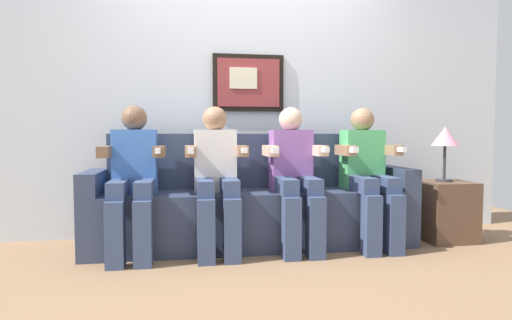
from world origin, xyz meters
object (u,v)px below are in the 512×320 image
at_px(person_right_center, 294,172).
at_px(side_table_right, 445,211).
at_px(table_lamp, 445,139).
at_px(couch, 252,207).
at_px(person_leftmost, 133,174).
at_px(person_left_center, 216,173).
at_px(person_rightmost, 368,171).

xyz_separation_m(person_right_center, side_table_right, (1.33, 0.06, -0.36)).
bearing_deg(table_lamp, person_right_center, -177.20).
bearing_deg(couch, person_leftmost, -169.46).
distance_m(person_left_center, person_rightmost, 1.21).
relative_size(couch, person_rightmost, 2.31).
relative_size(side_table_right, table_lamp, 1.09).
bearing_deg(couch, person_right_center, -29.24).
relative_size(person_right_center, person_rightmost, 1.00).
bearing_deg(person_right_center, table_lamp, 2.80).
bearing_deg(person_leftmost, side_table_right, 1.38).
distance_m(person_left_center, person_right_center, 0.60).
bearing_deg(person_left_center, couch, 29.23).
distance_m(person_right_center, side_table_right, 1.38).
distance_m(person_rightmost, table_lamp, 0.75).
height_order(couch, side_table_right, couch).
xyz_separation_m(side_table_right, table_lamp, (-0.02, 0.00, 0.61)).
xyz_separation_m(couch, person_right_center, (0.30, -0.17, 0.29)).
xyz_separation_m(person_leftmost, table_lamp, (2.52, 0.06, 0.25)).
relative_size(person_left_center, person_rightmost, 1.00).
height_order(couch, person_leftmost, person_leftmost).
distance_m(person_leftmost, person_right_center, 1.21).
bearing_deg(person_leftmost, person_left_center, -0.04).
relative_size(person_leftmost, side_table_right, 2.22).
height_order(couch, person_left_center, person_left_center).
bearing_deg(person_rightmost, person_left_center, 180.00).
height_order(person_right_center, table_lamp, person_right_center).
relative_size(person_left_center, person_right_center, 1.00).
height_order(person_leftmost, person_rightmost, same).
distance_m(person_leftmost, side_table_right, 2.56).
xyz_separation_m(couch, person_left_center, (-0.30, -0.17, 0.29)).
bearing_deg(person_left_center, side_table_right, 1.82).
distance_m(person_left_center, side_table_right, 1.97).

